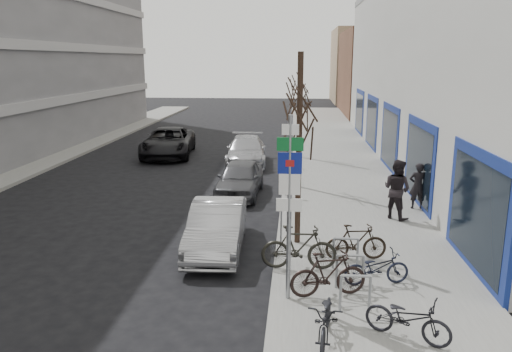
% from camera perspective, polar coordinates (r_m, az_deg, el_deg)
% --- Properties ---
extents(ground, '(120.00, 120.00, 0.00)m').
position_cam_1_polar(ground, '(11.72, -8.52, -13.82)').
color(ground, black).
rests_on(ground, ground).
extents(sidewalk_east, '(5.00, 70.00, 0.15)m').
position_cam_1_polar(sidewalk_east, '(20.91, 9.95, -1.47)').
color(sidewalk_east, slate).
rests_on(sidewalk_east, ground).
extents(brick_building_far, '(12.00, 14.00, 8.00)m').
position_cam_1_polar(brick_building_far, '(51.25, 16.80, 11.19)').
color(brick_building_far, brown).
rests_on(brick_building_far, ground).
extents(tan_building_far, '(13.00, 12.00, 9.00)m').
position_cam_1_polar(tan_building_far, '(66.07, 14.57, 12.09)').
color(tan_building_far, '#937A5B').
rests_on(tan_building_far, ground).
extents(highway_sign_pole, '(0.55, 0.10, 4.20)m').
position_cam_1_polar(highway_sign_pole, '(10.53, 3.84, -2.47)').
color(highway_sign_pole, gray).
rests_on(highway_sign_pole, ground).
extents(bike_rack, '(0.66, 2.26, 0.83)m').
position_cam_1_polar(bike_rack, '(11.78, 10.69, -10.23)').
color(bike_rack, gray).
rests_on(bike_rack, sidewalk_east).
extents(tree_near, '(1.80, 1.80, 5.50)m').
position_cam_1_polar(tree_near, '(13.70, 5.03, 8.15)').
color(tree_near, black).
rests_on(tree_near, ground).
extents(tree_mid, '(1.80, 1.80, 5.50)m').
position_cam_1_polar(tree_mid, '(20.19, 4.96, 9.76)').
color(tree_mid, black).
rests_on(tree_mid, ground).
extents(tree_far, '(1.80, 1.80, 5.50)m').
position_cam_1_polar(tree_far, '(26.68, 4.92, 10.58)').
color(tree_far, black).
rests_on(tree_far, ground).
extents(meter_front, '(0.10, 0.08, 1.27)m').
position_cam_1_polar(meter_front, '(13.87, 2.91, -5.23)').
color(meter_front, gray).
rests_on(meter_front, sidewalk_east).
extents(meter_mid, '(0.10, 0.08, 1.27)m').
position_cam_1_polar(meter_mid, '(19.16, 3.44, -0.04)').
color(meter_mid, gray).
rests_on(meter_mid, sidewalk_east).
extents(meter_back, '(0.10, 0.08, 1.27)m').
position_cam_1_polar(meter_back, '(24.55, 3.74, 2.89)').
color(meter_back, gray).
rests_on(meter_back, sidewalk_east).
extents(bike_near_left, '(0.76, 1.79, 1.06)m').
position_cam_1_polar(bike_near_left, '(9.65, 8.09, -15.53)').
color(bike_near_left, black).
rests_on(bike_near_left, sidewalk_east).
extents(bike_near_right, '(1.82, 0.92, 1.06)m').
position_cam_1_polar(bike_near_right, '(11.33, 8.26, -11.00)').
color(bike_near_right, black).
rests_on(bike_near_right, sidewalk_east).
extents(bike_mid_curb, '(1.63, 0.79, 0.95)m').
position_cam_1_polar(bike_mid_curb, '(12.11, 13.62, -9.86)').
color(bike_mid_curb, black).
rests_on(bike_mid_curb, sidewalk_east).
extents(bike_mid_inner, '(1.93, 0.61, 1.16)m').
position_cam_1_polar(bike_mid_inner, '(12.60, 4.93, -8.09)').
color(bike_mid_inner, black).
rests_on(bike_mid_inner, sidewalk_east).
extents(bike_far_curb, '(1.67, 1.19, 1.00)m').
position_cam_1_polar(bike_far_curb, '(10.07, 16.99, -14.92)').
color(bike_far_curb, black).
rests_on(bike_far_curb, sidewalk_east).
extents(bike_far_inner, '(1.68, 0.69, 0.99)m').
position_cam_1_polar(bike_far_inner, '(13.40, 11.37, -7.38)').
color(bike_far_inner, black).
rests_on(bike_far_inner, sidewalk_east).
extents(parked_car_front, '(1.62, 4.20, 1.36)m').
position_cam_1_polar(parked_car_front, '(14.17, -4.52, -5.85)').
color(parked_car_front, '#A1A1A6').
rests_on(parked_car_front, ground).
extents(parked_car_mid, '(1.78, 4.08, 1.37)m').
position_cam_1_polar(parked_car_mid, '(19.81, -1.86, -0.28)').
color(parked_car_mid, '#4A4A4F').
rests_on(parked_car_mid, ground).
extents(parked_car_back, '(2.32, 5.00, 1.41)m').
position_cam_1_polar(parked_car_back, '(25.73, -1.12, 2.92)').
color(parked_car_back, '#A2A2A7').
rests_on(parked_car_back, ground).
extents(lane_car, '(3.19, 5.88, 1.56)m').
position_cam_1_polar(lane_car, '(28.34, -9.99, 3.83)').
color(lane_car, black).
rests_on(lane_car, ground).
extents(pedestrian_near, '(0.61, 0.40, 1.64)m').
position_cam_1_polar(pedestrian_near, '(18.38, 17.99, -1.07)').
color(pedestrian_near, black).
rests_on(pedestrian_near, sidewalk_east).
extents(pedestrian_far, '(0.88, 0.88, 2.01)m').
position_cam_1_polar(pedestrian_far, '(17.01, 15.80, -1.41)').
color(pedestrian_far, black).
rests_on(pedestrian_far, sidewalk_east).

